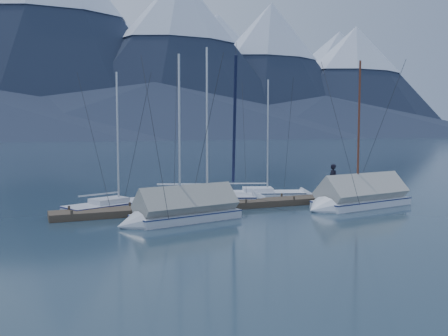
{
  "coord_description": "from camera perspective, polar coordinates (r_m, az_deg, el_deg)",
  "views": [
    {
      "loc": [
        -9.97,
        -21.53,
        4.21
      ],
      "look_at": [
        0.0,
        2.0,
        2.2
      ],
      "focal_mm": 38.0,
      "sensor_mm": 36.0,
      "label": 1
    }
  ],
  "objects": [
    {
      "name": "ground",
      "position": [
        24.1,
        1.86,
        -5.57
      ],
      "size": [
        1000.0,
        1000.0,
        0.0
      ],
      "primitive_type": "plane",
      "color": "#172734",
      "rests_on": "ground"
    },
    {
      "name": "mountain_range",
      "position": [
        395.99,
        -21.18,
        12.09
      ],
      "size": [
        877.0,
        584.0,
        150.5
      ],
      "color": "#475675",
      "rests_on": "ground"
    },
    {
      "name": "dock",
      "position": [
        25.88,
        0.0,
        -4.62
      ],
      "size": [
        18.0,
        1.5,
        0.54
      ],
      "color": "#382D23",
      "rests_on": "ground"
    },
    {
      "name": "mooring_posts",
      "position": [
        25.66,
        -1.03,
        -4.16
      ],
      "size": [
        15.12,
        1.52,
        0.35
      ],
      "color": "#382D23",
      "rests_on": "ground"
    },
    {
      "name": "sailboat_open_left",
      "position": [
        26.55,
        -11.77,
        -4.41
      ],
      "size": [
        6.27,
        3.97,
        8.05
      ],
      "color": "silver",
      "rests_on": "ground"
    },
    {
      "name": "sailboat_open_mid",
      "position": [
        27.73,
        -0.96,
        -3.87
      ],
      "size": [
        7.71,
        4.63,
        9.86
      ],
      "color": "silver",
      "rests_on": "ground"
    },
    {
      "name": "sailboat_open_right",
      "position": [
        30.11,
        6.04,
        -3.29
      ],
      "size": [
        6.36,
        3.69,
        8.11
      ],
      "color": "white",
      "rests_on": "ground"
    },
    {
      "name": "sailboat_covered_near",
      "position": [
        27.2,
        15.53,
        -3.63
      ],
      "size": [
        7.1,
        3.32,
        8.9
      ],
      "color": "white",
      "rests_on": "ground"
    },
    {
      "name": "sailboat_covered_far",
      "position": [
        22.16,
        -5.59,
        -5.39
      ],
      "size": [
        6.27,
        3.04,
        8.46
      ],
      "color": "silver",
      "rests_on": "ground"
    },
    {
      "name": "person",
      "position": [
        29.76,
        13.04,
        -1.31
      ],
      "size": [
        0.44,
        0.67,
        1.84
      ],
      "primitive_type": "imported",
      "rotation": [
        0.0,
        0.0,
        1.58
      ],
      "color": "black",
      "rests_on": "dock"
    }
  ]
}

